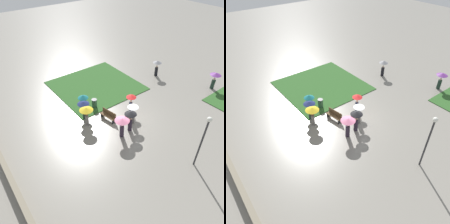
% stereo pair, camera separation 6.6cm
% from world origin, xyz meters
% --- Properties ---
extents(ground_plane, '(90.00, 90.00, 0.00)m').
position_xyz_m(ground_plane, '(0.00, 0.00, 0.00)').
color(ground_plane, gray).
extents(lawn_patch_near, '(8.20, 8.45, 0.06)m').
position_xyz_m(lawn_patch_near, '(-6.80, 1.12, 0.03)').
color(lawn_patch_near, '#2D5B26').
rests_on(lawn_patch_near, ground_plane).
extents(parapet_wall, '(45.00, 0.35, 0.77)m').
position_xyz_m(parapet_wall, '(0.00, -10.07, 0.39)').
color(parapet_wall, gray).
rests_on(parapet_wall, ground_plane).
extents(park_bench, '(1.59, 0.69, 0.90)m').
position_xyz_m(park_bench, '(-1.43, -1.19, 0.46)').
color(park_bench, brown).
rests_on(park_bench, ground_plane).
extents(lamp_post, '(0.32, 0.32, 4.31)m').
position_xyz_m(lamp_post, '(6.23, 0.63, 2.78)').
color(lamp_post, '#2D2D30').
rests_on(lamp_post, ground_plane).
extents(trash_bin, '(0.51, 0.51, 0.90)m').
position_xyz_m(trash_bin, '(-3.65, -1.18, 0.45)').
color(trash_bin, '#335638').
rests_on(trash_bin, ground_plane).
extents(crowd_person_red, '(0.90, 0.90, 1.84)m').
position_xyz_m(crowd_person_red, '(-1.08, 1.08, 1.32)').
color(crowd_person_red, '#282D47').
rests_on(crowd_person_red, ground_plane).
extents(crowd_person_pink, '(1.18, 1.18, 1.83)m').
position_xyz_m(crowd_person_pink, '(0.90, -1.61, 1.34)').
color(crowd_person_pink, '#2D2333').
rests_on(crowd_person_pink, ground_plane).
extents(crowd_person_white, '(0.93, 0.93, 1.95)m').
position_xyz_m(crowd_person_white, '(0.19, 0.16, 1.30)').
color(crowd_person_white, slate).
rests_on(crowd_person_white, ground_plane).
extents(crowd_person_black, '(1.00, 1.00, 1.95)m').
position_xyz_m(crowd_person_black, '(0.77, -0.63, 1.39)').
color(crowd_person_black, '#2D2333').
rests_on(crowd_person_black, ground_plane).
extents(crowd_person_navy, '(1.04, 1.04, 1.82)m').
position_xyz_m(crowd_person_navy, '(-2.82, -2.80, 1.36)').
color(crowd_person_navy, '#1E3328').
rests_on(crowd_person_navy, ground_plane).
extents(crowd_person_teal, '(0.93, 0.93, 1.93)m').
position_xyz_m(crowd_person_teal, '(-3.53, -2.38, 1.38)').
color(crowd_person_teal, slate).
rests_on(crowd_person_teal, ground_plane).
extents(crowd_person_yellow, '(1.15, 1.15, 1.84)m').
position_xyz_m(crowd_person_yellow, '(-1.95, -3.07, 1.45)').
color(crowd_person_yellow, slate).
rests_on(crowd_person_yellow, ground_plane).
extents(lone_walker_far_path, '(1.13, 1.13, 1.83)m').
position_xyz_m(lone_walker_far_path, '(1.20, 10.69, 1.30)').
color(lone_walker_far_path, '#1E3328').
rests_on(lone_walker_far_path, ground_plane).
extents(lone_walker_mid_plaza, '(0.99, 0.99, 1.87)m').
position_xyz_m(lone_walker_mid_plaza, '(-4.44, 8.02, 1.32)').
color(lone_walker_mid_plaza, black).
rests_on(lone_walker_mid_plaza, ground_plane).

